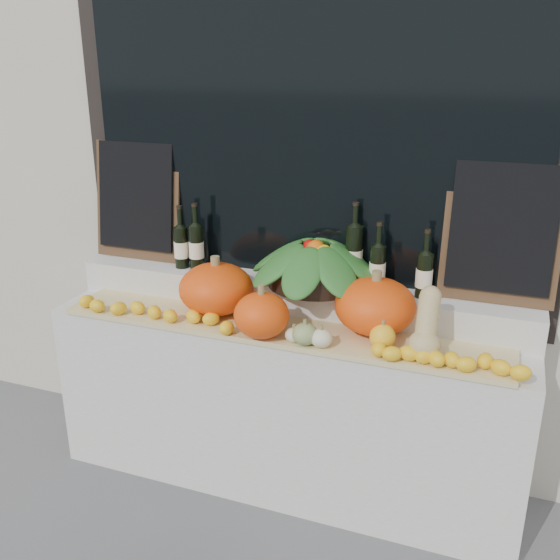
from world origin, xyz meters
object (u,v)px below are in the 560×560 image
object	(u,v)px
pumpkin_left	(216,289)
produce_bowl	(316,263)
pumpkin_right	(375,306)
butternut_squash	(426,327)
wine_bottle_tall	(354,255)

from	to	relation	value
pumpkin_left	produce_bowl	distance (m)	0.49
pumpkin_left	produce_bowl	world-z (taller)	produce_bowl
pumpkin_right	pumpkin_left	bearing A→B (deg)	-176.61
pumpkin_left	butternut_squash	world-z (taller)	butternut_squash
produce_bowl	wine_bottle_tall	bearing A→B (deg)	17.69
wine_bottle_tall	butternut_squash	bearing A→B (deg)	-41.16
butternut_squash	wine_bottle_tall	world-z (taller)	wine_bottle_tall
butternut_squash	produce_bowl	xyz separation A→B (m)	(-0.57, 0.30, 0.12)
produce_bowl	pumpkin_left	bearing A→B (deg)	-156.10
pumpkin_left	wine_bottle_tall	xyz separation A→B (m)	(0.61, 0.25, 0.16)
pumpkin_right	wine_bottle_tall	distance (m)	0.30
pumpkin_left	pumpkin_right	distance (m)	0.76
butternut_squash	produce_bowl	size ratio (longest dim) A/B	0.41
pumpkin_left	butternut_squash	size ratio (longest dim) A/B	1.26
pumpkin_left	wine_bottle_tall	size ratio (longest dim) A/B	0.89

